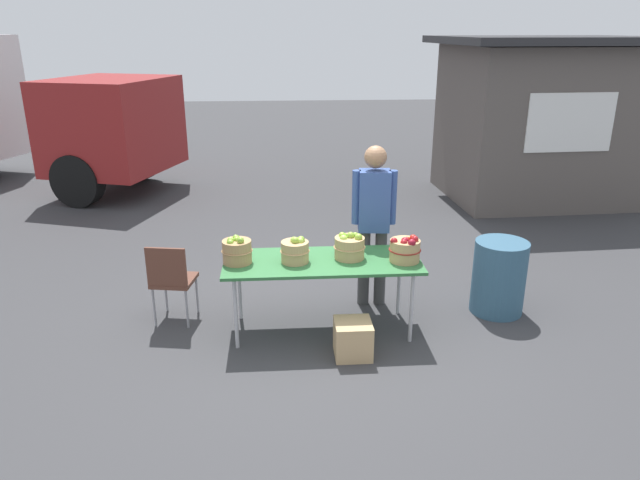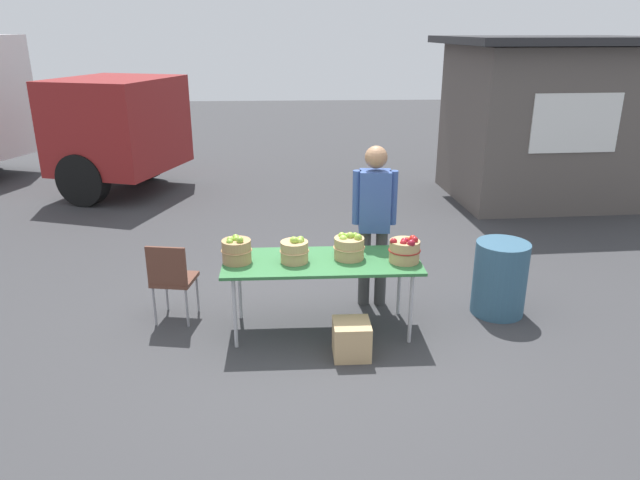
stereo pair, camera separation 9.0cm
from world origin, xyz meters
The scene contains 11 objects.
ground_plane centered at (0.00, 0.00, 0.00)m, with size 40.00×40.00×0.00m, color #38383A.
market_table centered at (0.00, 0.00, 0.71)m, with size 1.90×0.76×0.75m.
apple_basket_green_0 centered at (-0.81, 0.00, 0.87)m, with size 0.30×0.30×0.28m.
apple_basket_green_1 centered at (-0.26, -0.02, 0.86)m, with size 0.28×0.28×0.26m.
apple_basket_green_2 centered at (0.27, 0.04, 0.87)m, with size 0.31×0.31×0.26m.
apple_basket_red_0 centered at (0.79, -0.07, 0.87)m, with size 0.31×0.31×0.26m.
vendor_adult centered at (0.58, 0.56, 1.03)m, with size 0.46×0.26×1.75m.
food_kiosk centered at (4.14, 4.72, 1.38)m, with size 3.63×3.06×2.74m.
folding_chair centered at (-1.50, 0.26, 0.51)m, with size 0.46×0.46×0.86m.
trash_barrel centered at (1.89, 0.28, 0.39)m, with size 0.55×0.55×0.79m, color #335972.
produce_crate centered at (0.25, -0.51, 0.17)m, with size 0.34×0.34×0.34m, color tan.
Camera 2 is at (-0.31, -5.24, 2.86)m, focal length 32.84 mm.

